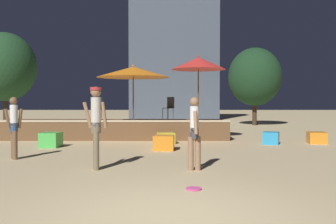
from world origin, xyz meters
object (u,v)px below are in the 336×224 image
object	(u,v)px
frisbee_disc	(194,189)
person_2	(97,122)
cube_seat_2	(52,140)
cube_seat_0	(318,138)
cube_seat_4	(167,138)
person_0	(195,131)
person_1	(15,126)
cube_seat_1	(165,143)
cube_seat_3	(272,138)
patio_umbrella_1	(199,64)
bistro_chair_1	(170,106)
background_tree_1	(255,77)
bistro_chair_0	(98,105)
background_tree_0	(6,67)
patio_umbrella_0	(134,72)

from	to	relation	value
frisbee_disc	person_2	bearing A→B (deg)	137.06
cube_seat_2	frisbee_disc	bearing A→B (deg)	-54.02
cube_seat_0	cube_seat_4	distance (m)	5.49
person_0	cube_seat_2	bearing A→B (deg)	-49.16
cube_seat_0	person_1	world-z (taller)	person_1
cube_seat_1	person_0	size ratio (longest dim) A/B	0.42
cube_seat_3	person_0	distance (m)	5.97
patio_umbrella_1	frisbee_disc	size ratio (longest dim) A/B	12.21
bistro_chair_1	background_tree_1	distance (m)	10.43
cube_seat_4	bistro_chair_0	world-z (taller)	bistro_chair_0
cube_seat_2	person_2	distance (m)	4.78
cube_seat_1	background_tree_1	size ratio (longest dim) A/B	0.14
bistro_chair_0	cube_seat_4	bearing A→B (deg)	92.85
cube_seat_3	frisbee_disc	world-z (taller)	cube_seat_3
cube_seat_3	background_tree_1	distance (m)	11.05
frisbee_disc	patio_umbrella_1	bearing A→B (deg)	84.83
patio_umbrella_1	person_0	xyz separation A→B (m)	(-0.62, -6.53, -2.16)
background_tree_1	background_tree_0	bearing A→B (deg)	179.65
cube_seat_4	cube_seat_2	bearing A→B (deg)	-164.40
cube_seat_4	person_0	bearing A→B (deg)	-82.91
cube_seat_1	background_tree_0	world-z (taller)	background_tree_0
patio_umbrella_0	cube_seat_1	xyz separation A→B (m)	(1.24, -2.98, -2.45)
patio_umbrella_0	cube_seat_4	distance (m)	3.04
patio_umbrella_0	cube_seat_1	distance (m)	4.06
cube_seat_4	background_tree_0	world-z (taller)	background_tree_0
person_2	bistro_chair_0	size ratio (longest dim) A/B	2.07
cube_seat_2	bistro_chair_1	size ratio (longest dim) A/B	0.75
cube_seat_1	person_0	world-z (taller)	person_0
patio_umbrella_0	cube_seat_4	size ratio (longest dim) A/B	4.39
cube_seat_0	frisbee_disc	world-z (taller)	cube_seat_0
patio_umbrella_1	cube_seat_2	world-z (taller)	patio_umbrella_1
cube_seat_2	background_tree_1	size ratio (longest dim) A/B	0.14
cube_seat_0	person_0	world-z (taller)	person_0
background_tree_0	bistro_chair_0	bearing A→B (deg)	-46.98
bistro_chair_0	person_0	bearing A→B (deg)	67.37
cube_seat_0	cube_seat_1	size ratio (longest dim) A/B	1.01
person_0	person_2	size ratio (longest dim) A/B	0.88
cube_seat_2	cube_seat_3	bearing A→B (deg)	6.40
person_0	frisbee_disc	distance (m)	2.01
cube_seat_0	cube_seat_3	distance (m)	1.74
cube_seat_1	bistro_chair_0	bearing A→B (deg)	124.14
cube_seat_0	background_tree_1	world-z (taller)	background_tree_1
person_0	background_tree_0	world-z (taller)	background_tree_0
bistro_chair_0	background_tree_0	bearing A→B (deg)	-94.62
cube_seat_0	background_tree_0	world-z (taller)	background_tree_0
person_1	background_tree_0	distance (m)	15.69
person_0	bistro_chair_1	world-z (taller)	bistro_chair_1
bistro_chair_0	frisbee_disc	distance (m)	10.22
cube_seat_4	frisbee_disc	size ratio (longest dim) A/B	2.47
cube_seat_1	background_tree_1	distance (m)	13.67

